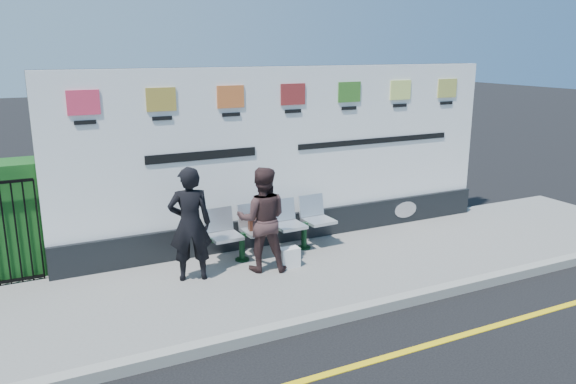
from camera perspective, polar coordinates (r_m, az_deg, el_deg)
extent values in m
plane|color=black|center=(6.85, 11.38, -15.77)|extent=(80.00, 80.00, 0.00)
cube|color=slate|center=(8.71, 1.30, -8.22)|extent=(14.00, 3.00, 0.12)
cube|color=gray|center=(7.53, 6.70, -12.04)|extent=(14.00, 0.18, 0.14)
cube|color=yellow|center=(6.85, 11.39, -15.74)|extent=(14.00, 0.10, 0.01)
cube|color=black|center=(9.94, 0.27, -3.39)|extent=(8.00, 0.30, 0.50)
cube|color=white|center=(9.59, 0.28, 5.17)|extent=(8.00, 0.14, 2.50)
imported|color=black|center=(8.18, -9.92, -3.22)|extent=(0.69, 0.53, 1.69)
imported|color=#372424|center=(8.43, -2.62, -2.79)|extent=(0.95, 0.86, 1.60)
cube|color=#32160E|center=(8.99, -3.08, -3.09)|extent=(0.32, 0.18, 0.24)
cube|color=silver|center=(8.72, 0.12, -6.66)|extent=(0.31, 0.19, 0.31)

